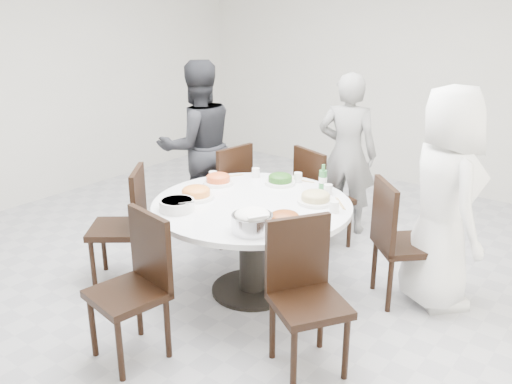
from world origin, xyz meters
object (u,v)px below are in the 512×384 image
Objects in this scene: chair_nw at (221,192)px; soup_bowl at (177,205)px; diner_middle at (347,154)px; beverage_bottle at (323,178)px; chair_n at (325,197)px; chair_s at (127,291)px; diner_left at (198,146)px; chair_ne at (406,242)px; dining_table at (252,248)px; chair_sw at (117,226)px; diner_right at (444,199)px; rice_bowl at (252,223)px; chair_se at (309,301)px.

chair_nw is 3.75× the size of soup_bowl.
beverage_bottle is at bearing 90.99° from diner_middle.
chair_n is 1.00× the size of chair_s.
diner_left is at bearing 35.39° from chair_n.
chair_ne is 1.83m from chair_nw.
soup_bowl is 1.18m from beverage_bottle.
dining_table is at bearing 60.50° from chair_nw.
chair_sw and chair_s have the same top height.
diner_left is at bearing 127.84° from soup_bowl.
rice_bowl is at bearing 99.06° from diner_right.
diner_middle is at bearing 145.23° from chair_nw.
diner_right is (0.20, 0.12, 0.35)m from chair_ne.
diner_middle is (0.06, 2.67, 0.31)m from chair_s.
dining_table is 1.14m from chair_s.
chair_s is (0.75, -1.74, 0.00)m from chair_nw.
chair_s is 3.47× the size of rice_bowl.
chair_nw is at bearing 144.25° from dining_table.
chair_ne is 1.16m from chair_se.
chair_nw is 1.90m from chair_s.
chair_n is at bearing 19.77° from chair_ne.
chair_sw reaches higher than dining_table.
chair_ne is (0.98, 0.62, 0.10)m from dining_table.
chair_ne is 0.61× the size of diner_middle.
chair_nw is 1.00× the size of chair_se.
chair_nw is 1.20m from beverage_bottle.
chair_s is (-0.10, -1.13, 0.10)m from dining_table.
beverage_bottle is (1.26, 1.06, 0.38)m from chair_sw.
beverage_bottle is at bearing 108.43° from diner_left.
chair_n is at bearing 131.20° from diner_left.
soup_bowl is (-0.32, -1.54, 0.31)m from chair_n.
rice_bowl is (1.18, -1.03, 0.33)m from chair_nw.
diner_middle reaches higher than dining_table.
chair_n and chair_nw have the same top height.
chair_s is 2.23m from diner_left.
diner_right is at bearing 38.51° from soup_bowl.
soup_bowl is at bearing 84.41° from chair_ne.
diner_left reaches higher than dining_table.
chair_s is at bearing -121.41° from rice_bowl.
chair_nw is at bearing 138.90° from rice_bowl.
soup_bowl is at bearing 118.51° from chair_se.
diner_middle is at bearing 97.70° from chair_s.
diner_right is at bearing 54.19° from rice_bowl.
chair_nw is at bearing 176.80° from beverage_bottle.
diner_left reaches higher than diner_middle.
chair_sw is 4.33× the size of beverage_bottle.
diner_middle is (-0.90, 2.07, 0.31)m from chair_se.
chair_n is 0.97m from chair_nw.
chair_sw is at bearing -175.97° from rice_bowl.
chair_n is at bearing 102.84° from rice_bowl.
chair_s is at bearing -95.04° from dining_table.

